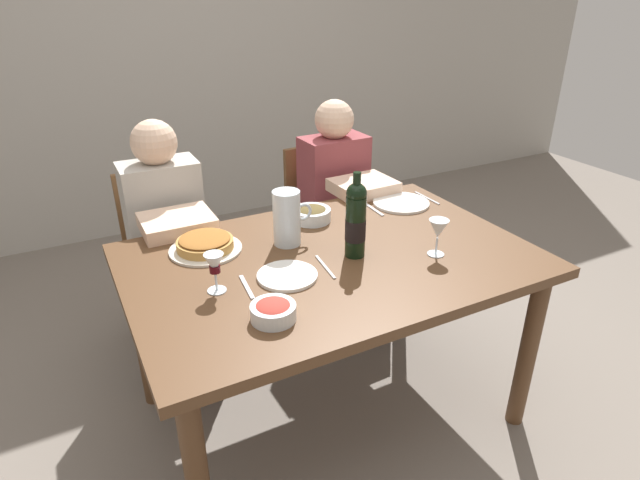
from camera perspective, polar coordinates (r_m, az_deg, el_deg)
The scene contains 20 objects.
ground_plane at distance 2.43m, azimuth 1.04°, elevation -17.78°, with size 8.00×8.00×0.00m, color slate.
back_wall at distance 3.97m, azimuth -16.38°, elevation 21.05°, with size 8.00×0.10×2.80m, color #B2ADA3.
dining_table at distance 2.02m, azimuth 1.19°, elevation -4.03°, with size 1.50×1.00×0.76m.
wine_bottle at distance 1.93m, azimuth 3.88°, elevation 2.15°, with size 0.08×0.08×0.33m.
water_pitcher at distance 2.04m, azimuth -3.58°, elevation 2.07°, with size 0.16×0.11×0.22m.
baked_tart at distance 2.05m, azimuth -12.32°, elevation -0.43°, with size 0.28×0.28×0.06m.
salad_bowl at distance 1.61m, azimuth -5.09°, elevation -7.62°, with size 0.14×0.14×0.06m.
olive_bowl at distance 2.26m, azimuth -0.91°, elevation 2.87°, with size 0.16×0.16×0.06m.
wine_glass_left_diner at distance 1.99m, azimuth 12.66°, elevation 1.05°, with size 0.07×0.07×0.14m.
wine_glass_right_diner at distance 1.75m, azimuth -11.34°, elevation -2.73°, with size 0.07×0.07×0.14m.
dinner_plate_left_setting at distance 2.47m, azimuth 8.76°, elevation 4.00°, with size 0.26×0.26×0.01m, color white.
dinner_plate_right_setting at distance 1.84m, azimuth -3.56°, elevation -3.86°, with size 0.21×0.21×0.01m, color white.
fork_left_setting at distance 2.39m, azimuth 5.83°, elevation 3.32°, with size 0.16×0.01×0.01m, color silver.
knife_left_setting at distance 2.56m, azimuth 11.48°, elevation 4.48°, with size 0.18×0.01×0.01m, color silver.
knife_right_setting at distance 1.90m, azimuth 0.57°, elevation -2.91°, with size 0.18×0.01×0.01m, color silver.
spoon_right_setting at distance 1.80m, azimuth -7.93°, elevation -5.04°, with size 0.16×0.01×0.01m, color silver.
chair_left at distance 2.74m, azimuth -16.47°, elevation -0.76°, with size 0.40×0.40×0.87m.
diner_left at distance 2.48m, azimuth -15.62°, elevation -0.48°, with size 0.34×0.50×1.16m.
chair_right at distance 3.01m, azimuth 0.26°, elevation 2.87°, with size 0.41×0.41×0.87m.
diner_right at distance 2.78m, azimuth 2.68°, elevation 3.46°, with size 0.35×0.51×1.16m.
Camera 1 is at (-0.85, -1.53, 1.68)m, focal length 29.59 mm.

